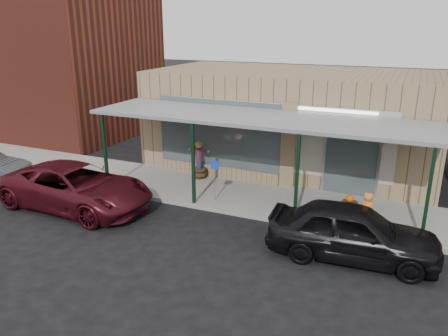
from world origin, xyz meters
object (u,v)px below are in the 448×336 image
at_px(barrel_scarecrow, 199,165).
at_px(barrel_pumpkin, 349,206).
at_px(handicap_sign, 215,175).
at_px(car_maroon, 76,187).
at_px(parked_sedan, 353,232).

height_order(barrel_scarecrow, barrel_pumpkin, barrel_scarecrow).
distance_m(handicap_sign, car_maroon, 4.81).
height_order(barrel_pumpkin, car_maroon, car_maroon).
xyz_separation_m(handicap_sign, parked_sedan, (4.98, -1.88, -0.31)).
bearing_deg(parked_sedan, car_maroon, 88.02).
relative_size(handicap_sign, car_maroon, 0.27).
xyz_separation_m(barrel_scarecrow, barrel_pumpkin, (6.12, -1.07, -0.29)).
height_order(barrel_scarecrow, handicap_sign, barrel_scarecrow).
relative_size(handicap_sign, parked_sedan, 0.31).
xyz_separation_m(handicap_sign, car_maroon, (-4.26, -2.21, -0.33)).
bearing_deg(barrel_scarecrow, barrel_pumpkin, 11.72).
bearing_deg(barrel_pumpkin, handicap_sign, -169.17).
distance_m(barrel_pumpkin, car_maroon, 9.30).
relative_size(parked_sedan, car_maroon, 0.85).
height_order(barrel_scarecrow, parked_sedan, barrel_scarecrow).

